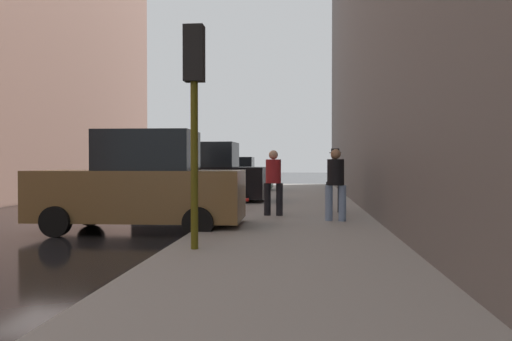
% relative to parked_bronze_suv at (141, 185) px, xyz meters
% --- Properties ---
extents(ground_plane, '(120.00, 120.00, 0.00)m').
position_rel_parked_bronze_suv_xyz_m(ground_plane, '(-2.65, 1.10, -1.03)').
color(ground_plane, black).
extents(sidewalk, '(4.00, 40.00, 0.15)m').
position_rel_parked_bronze_suv_xyz_m(sidewalk, '(3.35, 1.10, -0.96)').
color(sidewalk, gray).
rests_on(sidewalk, ground_plane).
extents(parked_bronze_suv, '(4.65, 2.16, 2.25)m').
position_rel_parked_bronze_suv_xyz_m(parked_bronze_suv, '(0.00, 0.00, 0.00)').
color(parked_bronze_suv, brown).
rests_on(parked_bronze_suv, ground_plane).
extents(parked_black_suv, '(4.65, 2.17, 2.25)m').
position_rel_parked_bronze_suv_xyz_m(parked_black_suv, '(-0.00, 6.81, 0.00)').
color(parked_black_suv, black).
rests_on(parked_black_suv, ground_plane).
extents(parked_dark_green_sedan, '(4.22, 2.10, 1.79)m').
position_rel_parked_bronze_suv_xyz_m(parked_dark_green_sedan, '(0.00, 13.72, -0.18)').
color(parked_dark_green_sedan, '#193828').
rests_on(parked_dark_green_sedan, ground_plane).
extents(fire_hydrant, '(0.42, 0.22, 0.70)m').
position_rel_parked_bronze_suv_xyz_m(fire_hydrant, '(1.80, 3.57, -0.54)').
color(fire_hydrant, red).
rests_on(fire_hydrant, sidewalk).
extents(traffic_light, '(0.32, 0.32, 3.60)m').
position_rel_parked_bronze_suv_xyz_m(traffic_light, '(1.85, -2.91, 1.73)').
color(traffic_light, '#514C0F').
rests_on(traffic_light, sidewalk).
extents(pedestrian_in_jeans, '(0.53, 0.47, 1.71)m').
position_rel_parked_bronze_suv_xyz_m(pedestrian_in_jeans, '(4.37, 1.17, 0.07)').
color(pedestrian_in_jeans, '#728CB2').
rests_on(pedestrian_in_jeans, sidewalk).
extents(pedestrian_with_fedora, '(0.52, 0.46, 1.78)m').
position_rel_parked_bronze_suv_xyz_m(pedestrian_with_fedora, '(4.48, 3.21, 0.10)').
color(pedestrian_with_fedora, black).
rests_on(pedestrian_with_fedora, sidewalk).
extents(pedestrian_in_red_jacket, '(0.51, 0.43, 1.71)m').
position_rel_parked_bronze_suv_xyz_m(pedestrian_in_red_jacket, '(2.82, 2.21, 0.07)').
color(pedestrian_in_red_jacket, black).
rests_on(pedestrian_in_red_jacket, sidewalk).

